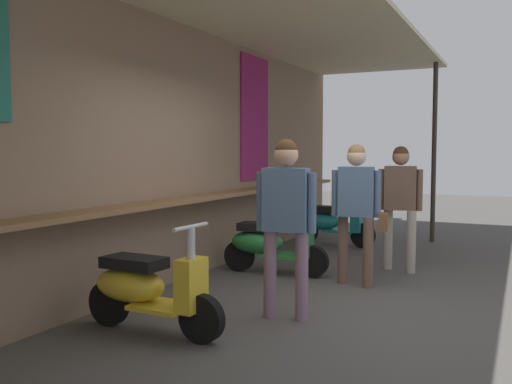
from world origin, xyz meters
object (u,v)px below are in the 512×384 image
Objects in this scene: shopper_with_handbag at (357,200)px; scooter_teal at (329,222)px; scooter_green at (269,244)px; shopper_passing at (286,209)px; shopper_browsing at (400,195)px; scooter_yellow at (145,288)px.

scooter_teal is at bearing 13.59° from shopper_with_handbag.
scooter_green is 2.07m from shopper_passing.
scooter_teal is 2.25m from shopper_browsing.
shopper_with_handbag reaches higher than scooter_green.
shopper_with_handbag is 1.61m from shopper_passing.
shopper_passing is at bearing 160.61° from shopper_with_handbag.
scooter_yellow is 1.45m from shopper_passing.
scooter_teal is (2.48, -0.00, 0.00)m from scooter_green.
scooter_green is 0.85× the size of shopper_with_handbag.
shopper_with_handbag is at bearing -62.81° from scooter_teal.
shopper_browsing is (0.89, -1.47, 0.61)m from scooter_green.
shopper_browsing is at bearing -17.74° from shopper_passing.
shopper_passing is at bearing -74.51° from scooter_teal.
shopper_with_handbag is (-2.62, -1.18, 0.61)m from scooter_teal.
shopper_with_handbag is at bearing -14.91° from shopper_passing.
shopper_browsing reaches higher than scooter_yellow.
shopper_browsing reaches higher than scooter_teal.
shopper_with_handbag is 0.98× the size of shopper_passing.
scooter_yellow is 0.85× the size of shopper_with_handbag.
shopper_with_handbag is at bearing -9.24° from scooter_green.
shopper_with_handbag is at bearing 67.27° from scooter_yellow.
scooter_teal is at bearing 87.37° from scooter_green.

